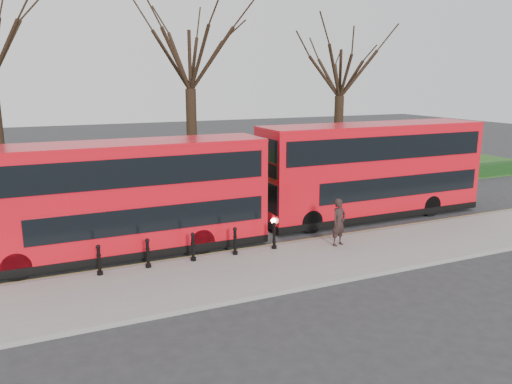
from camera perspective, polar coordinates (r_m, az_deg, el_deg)
name	(u,v)px	position (r m, az deg, el deg)	size (l,w,h in m)	color
ground	(220,248)	(19.99, -4.15, -6.36)	(120.00, 120.00, 0.00)	#28282B
pavement	(250,272)	(17.35, -0.70, -9.10)	(60.00, 4.00, 0.15)	gray
kerb	(229,254)	(19.08, -3.11, -7.05)	(60.00, 0.25, 0.16)	slate
grass_verge	(142,179)	(34.02, -12.87, 1.40)	(60.00, 18.00, 0.06)	#204B19
hedge	(174,201)	(26.12, -9.30, -1.00)	(60.00, 0.90, 0.80)	black
yellow_line_outer	(226,253)	(19.37, -3.43, -6.97)	(60.00, 0.10, 0.01)	yellow
yellow_line_inner	(224,251)	(19.54, -3.64, -6.78)	(60.00, 0.10, 0.01)	yellow
tree_mid	(190,53)	(29.05, -7.61, 15.45)	(7.01, 7.01, 10.95)	black
tree_right	(341,68)	(33.32, 9.64, 13.79)	(6.38, 6.38, 9.97)	black
bollard_row	(193,247)	(18.12, -7.21, -6.30)	(6.64, 0.15, 1.00)	black
bus_lead	(124,199)	(19.24, -14.83, -0.82)	(10.78, 2.48, 4.29)	red
bus_rear	(372,171)	(24.51, 13.11, 2.38)	(11.29, 2.59, 4.49)	red
pedestrian	(339,222)	(19.77, 9.46, -3.42)	(0.68, 0.45, 1.87)	black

